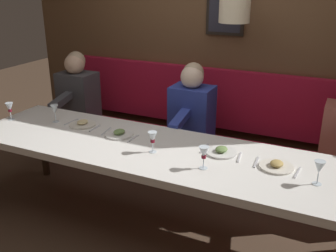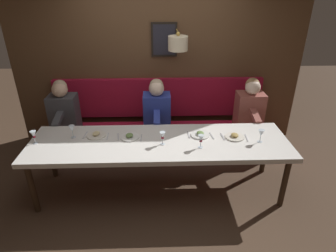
% 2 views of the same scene
% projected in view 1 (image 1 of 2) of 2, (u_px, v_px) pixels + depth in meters
% --- Properties ---
extents(ground_plane, '(12.00, 12.00, 0.00)m').
position_uv_depth(ground_plane, '(154.00, 227.00, 3.29)').
color(ground_plane, '#4C3828').
extents(dining_table, '(0.90, 3.17, 0.74)m').
position_uv_depth(dining_table, '(153.00, 154.00, 3.05)').
color(dining_table, silver).
rests_on(dining_table, ground_plane).
extents(banquette_bench, '(0.52, 3.37, 0.45)m').
position_uv_depth(banquette_bench, '(194.00, 161.00, 3.96)').
color(banquette_bench, maroon).
rests_on(banquette_bench, ground_plane).
extents(back_wall_panel, '(0.59, 4.57, 2.90)m').
position_uv_depth(back_wall_panel, '(217.00, 42.00, 4.04)').
color(back_wall_panel, brown).
rests_on(back_wall_panel, ground_plane).
extents(diner_near, '(0.60, 0.40, 0.79)m').
position_uv_depth(diner_near, '(192.00, 106.00, 3.76)').
color(diner_near, '#283893').
rests_on(diner_near, banquette_bench).
extents(diner_middle, '(0.60, 0.40, 0.79)m').
position_uv_depth(diner_middle, '(77.00, 90.00, 4.31)').
color(diner_middle, '#3D3D42').
rests_on(diner_middle, banquette_bench).
extents(place_setting_0, '(0.24, 0.32, 0.05)m').
position_uv_depth(place_setting_0, '(276.00, 166.00, 2.70)').
color(place_setting_0, silver).
rests_on(place_setting_0, dining_table).
extents(place_setting_1, '(0.24, 0.32, 0.05)m').
position_uv_depth(place_setting_1, '(119.00, 134.00, 3.26)').
color(place_setting_1, white).
rests_on(place_setting_1, dining_table).
extents(place_setting_2, '(0.24, 0.32, 0.05)m').
position_uv_depth(place_setting_2, '(221.00, 151.00, 2.92)').
color(place_setting_2, silver).
rests_on(place_setting_2, dining_table).
extents(place_setting_3, '(0.24, 0.31, 0.05)m').
position_uv_depth(place_setting_3, '(83.00, 124.00, 3.47)').
color(place_setting_3, silver).
rests_on(place_setting_3, dining_table).
extents(wine_glass_0, '(0.07, 0.07, 0.16)m').
position_uv_depth(wine_glass_0, '(9.00, 108.00, 3.58)').
color(wine_glass_0, silver).
rests_on(wine_glass_0, dining_table).
extents(wine_glass_1, '(0.07, 0.07, 0.16)m').
position_uv_depth(wine_glass_1, '(55.00, 110.00, 3.53)').
color(wine_glass_1, silver).
rests_on(wine_glass_1, dining_table).
extents(wine_glass_2, '(0.07, 0.07, 0.16)m').
position_uv_depth(wine_glass_2, '(153.00, 138.00, 2.91)').
color(wine_glass_2, silver).
rests_on(wine_glass_2, dining_table).
extents(wine_glass_3, '(0.07, 0.07, 0.16)m').
position_uv_depth(wine_glass_3, '(204.00, 153.00, 2.65)').
color(wine_glass_3, silver).
rests_on(wine_glass_3, dining_table).
extents(wine_glass_4, '(0.07, 0.07, 0.16)m').
position_uv_depth(wine_glass_4, '(319.00, 168.00, 2.45)').
color(wine_glass_4, silver).
rests_on(wine_glass_4, dining_table).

